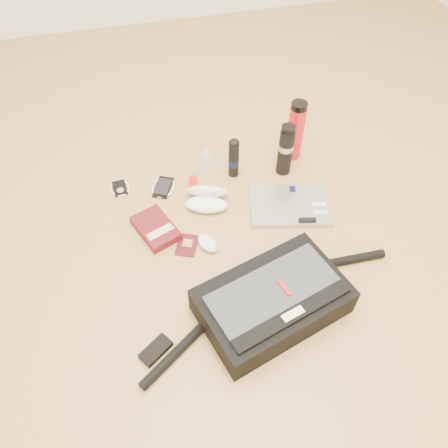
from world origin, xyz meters
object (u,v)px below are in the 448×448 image
Objects in this scene: laptop at (290,206)px; messenger_bag at (272,301)px; thermos_red at (295,131)px; book at (156,228)px; thermos_black at (286,150)px.

messenger_bag is at bearing -104.10° from laptop.
messenger_bag is 0.85m from thermos_red.
book is at bearing 109.95° from messenger_bag.
laptop is at bearing -22.94° from book.
thermos_red is at bearing 82.04° from laptop.
book is at bearing -156.44° from thermos_red.
laptop is at bearing -111.29° from thermos_red.
thermos_black reaches higher than book.
thermos_red is (0.36, 0.77, 0.08)m from messenger_bag.
thermos_black is (0.28, 0.68, 0.06)m from messenger_bag.
laptop is 1.30× the size of thermos_red.
book is 0.67m from thermos_black.
book is 0.77m from thermos_red.
book is at bearing -161.17° from thermos_black.
messenger_bag is 3.91× the size of thermos_black.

